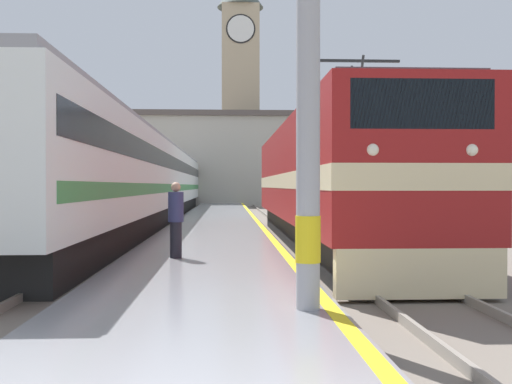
{
  "coord_description": "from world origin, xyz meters",
  "views": [
    {
      "loc": [
        0.42,
        -3.06,
        1.9
      ],
      "look_at": [
        1.79,
        25.33,
        1.6
      ],
      "focal_mm": 42.0,
      "sensor_mm": 36.0,
      "label": 1
    }
  ],
  "objects_px": {
    "locomotive_train": "(325,182)",
    "passenger_train": "(159,181)",
    "person_on_platform": "(176,218)",
    "clock_tower": "(240,82)"
  },
  "relations": [
    {
      "from": "locomotive_train",
      "to": "passenger_train",
      "type": "distance_m",
      "value": 18.46
    },
    {
      "from": "person_on_platform",
      "to": "locomotive_train",
      "type": "bearing_deg",
      "value": 53.34
    },
    {
      "from": "person_on_platform",
      "to": "clock_tower",
      "type": "height_order",
      "value": "clock_tower"
    },
    {
      "from": "locomotive_train",
      "to": "person_on_platform",
      "type": "relative_size",
      "value": 11.57
    },
    {
      "from": "passenger_train",
      "to": "clock_tower",
      "type": "height_order",
      "value": "clock_tower"
    },
    {
      "from": "locomotive_train",
      "to": "clock_tower",
      "type": "relative_size",
      "value": 0.78
    },
    {
      "from": "locomotive_train",
      "to": "person_on_platform",
      "type": "distance_m",
      "value": 7.12
    },
    {
      "from": "person_on_platform",
      "to": "clock_tower",
      "type": "relative_size",
      "value": 0.07
    },
    {
      "from": "locomotive_train",
      "to": "person_on_platform",
      "type": "xyz_separation_m",
      "value": [
        -4.22,
        -5.67,
        -0.82
      ]
    },
    {
      "from": "clock_tower",
      "to": "person_on_platform",
      "type": "bearing_deg",
      "value": -92.82
    }
  ]
}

